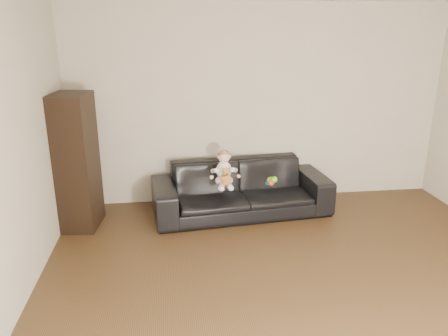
{
  "coord_description": "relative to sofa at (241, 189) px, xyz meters",
  "views": [
    {
      "loc": [
        -1.19,
        -2.89,
        2.33
      ],
      "look_at": [
        -0.55,
        2.14,
        0.65
      ],
      "focal_mm": 35.0,
      "sensor_mm": 36.0,
      "label": 1
    }
  ],
  "objects": [
    {
      "name": "baby",
      "position": [
        -0.23,
        -0.12,
        0.3
      ],
      "size": [
        0.31,
        0.38,
        0.44
      ],
      "rotation": [
        0.0,
        0.0,
        -0.07
      ],
      "color": "#FCD5D9",
      "rests_on": "sofa"
    },
    {
      "name": "teddy_bear",
      "position": [
        -0.22,
        -0.25,
        0.26
      ],
      "size": [
        0.12,
        0.13,
        0.21
      ],
      "rotation": [
        0.0,
        0.0,
        -0.1
      ],
      "color": "#B57133",
      "rests_on": "sofa"
    },
    {
      "name": "toy_blue_disc",
      "position": [
        0.34,
        -0.14,
        0.11
      ],
      "size": [
        0.11,
        0.11,
        0.01
      ],
      "primitive_type": "cylinder",
      "rotation": [
        0.0,
        0.0,
        0.04
      ],
      "color": "blue",
      "rests_on": "sofa"
    },
    {
      "name": "toy_rattle",
      "position": [
        0.34,
        -0.21,
        0.14
      ],
      "size": [
        0.1,
        0.1,
        0.08
      ],
      "primitive_type": "sphere",
      "rotation": [
        0.0,
        0.0,
        0.38
      ],
      "color": "#D55619",
      "rests_on": "sofa"
    },
    {
      "name": "shelf_item",
      "position": [
        -1.95,
        -0.14,
        0.83
      ],
      "size": [
        0.21,
        0.27,
        0.28
      ],
      "primitive_type": "cube",
      "rotation": [
        0.0,
        0.0,
        -0.12
      ],
      "color": "silver",
      "rests_on": "cabinet"
    },
    {
      "name": "toy_green",
      "position": [
        0.35,
        -0.15,
        0.15
      ],
      "size": [
        0.12,
        0.14,
        0.09
      ],
      "primitive_type": "ellipsoid",
      "rotation": [
        0.0,
        0.0,
        0.07
      ],
      "color": "#6FD919",
      "rests_on": "sofa"
    },
    {
      "name": "floor",
      "position": [
        0.32,
        -2.25,
        -0.32
      ],
      "size": [
        5.5,
        5.5,
        0.0
      ],
      "primitive_type": "plane",
      "color": "#432D18",
      "rests_on": "ground"
    },
    {
      "name": "cabinet",
      "position": [
        -1.97,
        -0.14,
        0.47
      ],
      "size": [
        0.46,
        0.59,
        1.6
      ],
      "primitive_type": "cube",
      "rotation": [
        0.0,
        0.0,
        -0.12
      ],
      "color": "black",
      "rests_on": "floor"
    },
    {
      "name": "wall_back",
      "position": [
        0.32,
        0.5,
        0.98
      ],
      "size": [
        5.0,
        0.0,
        5.0
      ],
      "primitive_type": "plane",
      "rotation": [
        1.57,
        0.0,
        0.0
      ],
      "color": "#BAB09C",
      "rests_on": "ground"
    },
    {
      "name": "sofa",
      "position": [
        0.0,
        0.0,
        0.0
      ],
      "size": [
        2.3,
        1.09,
        0.65
      ],
      "primitive_type": "imported",
      "rotation": [
        0.0,
        0.0,
        0.1
      ],
      "color": "black",
      "rests_on": "floor"
    }
  ]
}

